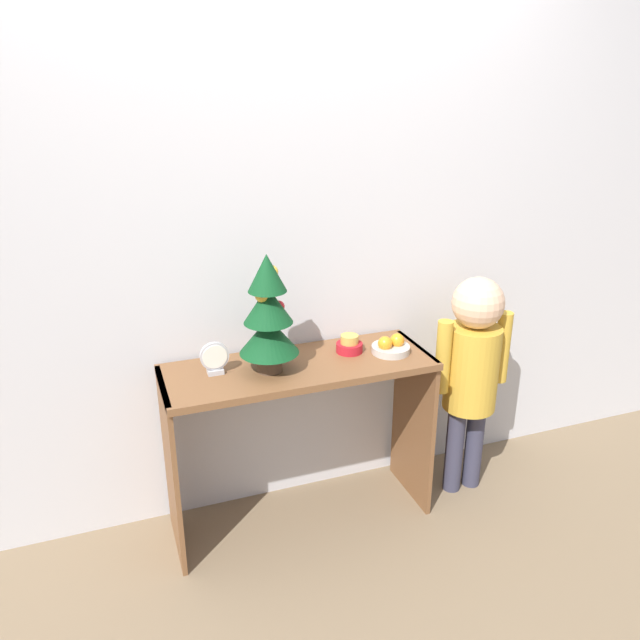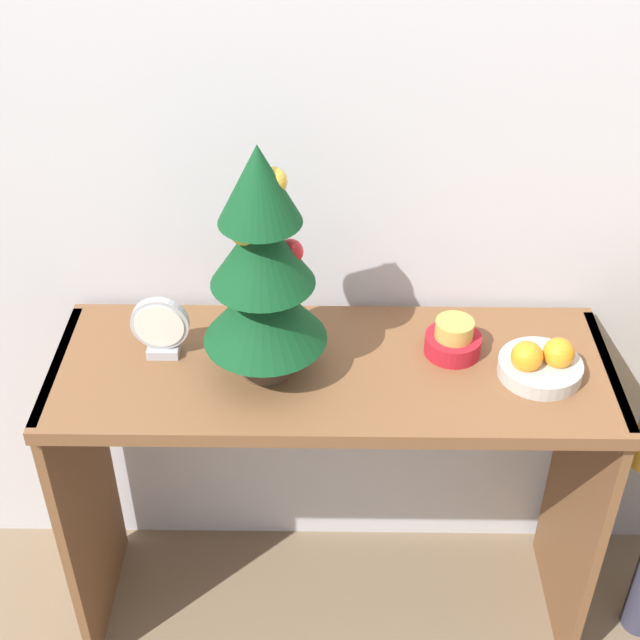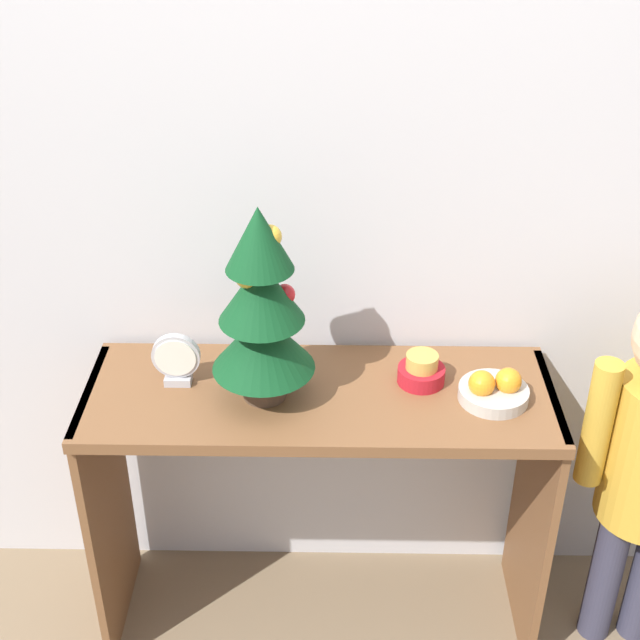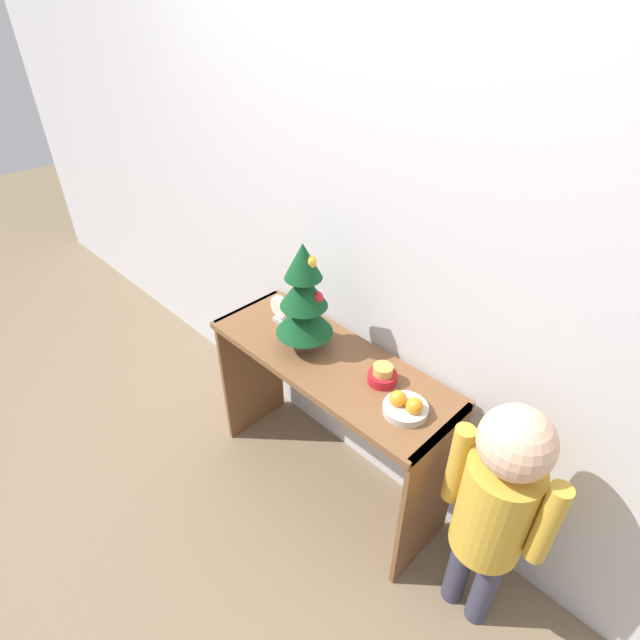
% 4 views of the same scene
% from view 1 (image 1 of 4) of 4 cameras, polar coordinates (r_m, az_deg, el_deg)
% --- Properties ---
extents(ground_plane, '(12.00, 12.00, 0.00)m').
position_cam_1_polar(ground_plane, '(2.83, -0.36, -19.92)').
color(ground_plane, '#7A664C').
extents(back_wall, '(7.00, 0.05, 2.50)m').
position_cam_1_polar(back_wall, '(2.64, -3.77, 7.69)').
color(back_wall, silver).
rests_on(back_wall, ground_plane).
extents(console_table, '(1.12, 0.41, 0.77)m').
position_cam_1_polar(console_table, '(2.66, -1.88, -7.63)').
color(console_table, brown).
rests_on(console_table, ground_plane).
extents(mini_tree, '(0.24, 0.24, 0.49)m').
position_cam_1_polar(mini_tree, '(2.43, -4.75, 0.49)').
color(mini_tree, '#4C3828').
rests_on(mini_tree, console_table).
extents(fruit_bowl, '(0.16, 0.16, 0.08)m').
position_cam_1_polar(fruit_bowl, '(2.69, 6.49, -2.43)').
color(fruit_bowl, '#B7B2A8').
rests_on(fruit_bowl, console_table).
extents(singing_bowl, '(0.11, 0.11, 0.08)m').
position_cam_1_polar(singing_bowl, '(2.68, 2.70, -2.30)').
color(singing_bowl, '#AD1923').
rests_on(singing_bowl, console_table).
extents(desk_clock, '(0.12, 0.04, 0.14)m').
position_cam_1_polar(desk_clock, '(2.50, -9.61, -3.50)').
color(desk_clock, '#B2B2B7').
rests_on(desk_clock, console_table).
extents(child_figure, '(0.38, 0.24, 1.07)m').
position_cam_1_polar(child_figure, '(2.91, 13.76, -3.71)').
color(child_figure, '#38384C').
rests_on(child_figure, ground_plane).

